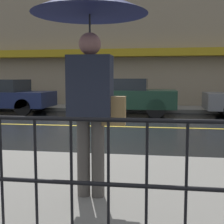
# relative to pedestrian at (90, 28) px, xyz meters

# --- Properties ---
(ground_plane) EXTENTS (80.00, 80.00, 0.00)m
(ground_plane) POSITION_rel_pedestrian_xyz_m (-1.63, 5.80, -1.91)
(ground_plane) COLOR black
(sidewalk_far) EXTENTS (28.00, 2.04, 0.15)m
(sidewalk_far) POSITION_rel_pedestrian_xyz_m (-1.63, 10.73, -1.84)
(sidewalk_far) COLOR gray
(sidewalk_far) RESTS_ON ground_plane
(lane_marking) EXTENTS (25.20, 0.12, 0.01)m
(lane_marking) POSITION_rel_pedestrian_xyz_m (-1.63, 5.80, -1.91)
(lane_marking) COLOR gold
(lane_marking) RESTS_ON ground_plane
(building_storefront) EXTENTS (28.00, 0.85, 5.61)m
(building_storefront) POSITION_rel_pedestrian_xyz_m (-1.63, 11.87, 0.88)
(building_storefront) COLOR gray
(building_storefront) RESTS_ON ground_plane
(pedestrian) EXTENTS (1.18, 1.18, 2.17)m
(pedestrian) POSITION_rel_pedestrian_xyz_m (0.00, 0.00, 0.00)
(pedestrian) COLOR #4C4742
(pedestrian) RESTS_ON sidewalk_near
(car_navy) EXTENTS (4.02, 1.85, 1.37)m
(car_navy) POSITION_rel_pedestrian_xyz_m (-5.66, 8.77, -1.21)
(car_navy) COLOR #19234C
(car_navy) RESTS_ON ground_plane
(car_dark_green) EXTENTS (3.92, 1.80, 1.40)m
(car_dark_green) POSITION_rel_pedestrian_xyz_m (-0.63, 8.77, -1.17)
(car_dark_green) COLOR #193828
(car_dark_green) RESTS_ON ground_plane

